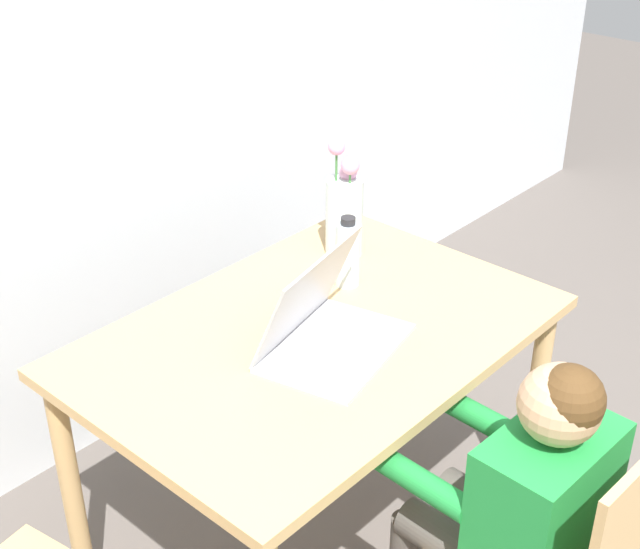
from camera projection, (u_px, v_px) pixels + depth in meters
dining_table at (316, 361)px, 2.17m from camera, size 1.13×0.78×0.72m
person_seated at (516, 501)px, 1.80m from camera, size 0.32×0.43×0.96m
laptop at (324, 326)px, 2.04m from camera, size 0.40×0.32×0.24m
flower_vase at (344, 211)px, 2.40m from camera, size 0.10×0.10×0.34m
water_bottle at (348, 253)px, 2.27m from camera, size 0.06×0.06×0.19m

